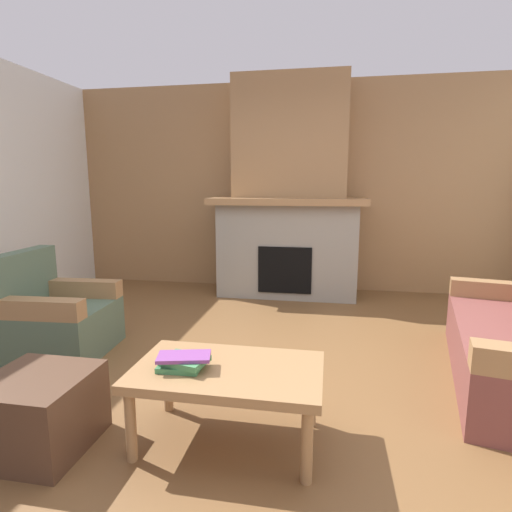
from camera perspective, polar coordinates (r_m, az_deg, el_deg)
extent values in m
plane|color=brown|center=(2.91, -1.10, -18.48)|extent=(9.00, 9.00, 0.00)
cube|color=#997047|center=(5.53, 5.04, 9.53)|extent=(6.00, 0.12, 2.70)
cube|color=gray|center=(5.18, 4.50, 0.91)|extent=(1.70, 0.70, 1.15)
cube|color=black|center=(4.90, 4.08, -1.93)|extent=(0.64, 0.08, 0.56)
cube|color=#997047|center=(5.08, 4.54, 7.70)|extent=(1.90, 0.82, 0.08)
cube|color=#997047|center=(5.25, 4.83, 16.24)|extent=(1.40, 0.50, 1.47)
cube|color=#997047|center=(4.16, 31.38, -4.16)|extent=(0.86, 0.33, 0.15)
cube|color=#4C604C|center=(3.79, -25.68, -9.27)|extent=(0.81, 0.81, 0.40)
cube|color=#4C604C|center=(3.86, -30.06, -2.76)|extent=(0.19, 0.77, 0.45)
cube|color=#997047|center=(3.47, -28.73, -6.50)|extent=(0.77, 0.19, 0.15)
cube|color=#997047|center=(3.97, -23.61, -4.14)|extent=(0.77, 0.19, 0.15)
cube|color=#997047|center=(2.25, -4.07, -15.87)|extent=(1.00, 0.60, 0.05)
cylinder|color=#997047|center=(2.30, -17.16, -21.82)|extent=(0.06, 0.06, 0.38)
cylinder|color=#997047|center=(2.09, 7.17, -24.88)|extent=(0.06, 0.06, 0.38)
cylinder|color=#997047|center=(2.67, -12.26, -16.78)|extent=(0.06, 0.06, 0.38)
cylinder|color=#997047|center=(2.50, 7.81, -18.63)|extent=(0.06, 0.06, 0.38)
cube|color=#4C3323|center=(2.57, -28.15, -18.72)|extent=(0.52, 0.52, 0.40)
cube|color=#3D7F4C|center=(2.24, -10.63, -15.01)|extent=(0.23, 0.16, 0.03)
cube|color=#3D7F4C|center=(2.23, -9.93, -14.23)|extent=(0.26, 0.21, 0.03)
cube|color=#7A3D84|center=(2.22, -10.07, -13.74)|extent=(0.30, 0.20, 0.02)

